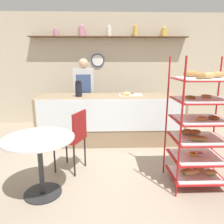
{
  "coord_description": "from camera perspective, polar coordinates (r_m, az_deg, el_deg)",
  "views": [
    {
      "loc": [
        -0.12,
        -2.99,
        1.6
      ],
      "look_at": [
        0.0,
        0.41,
        0.79
      ],
      "focal_mm": 35.0,
      "sensor_mm": 36.0,
      "label": 1
    }
  ],
  "objects": [
    {
      "name": "ground_plane",
      "position": [
        3.39,
        0.25,
        -14.67
      ],
      "size": [
        14.0,
        14.0,
        0.0
      ],
      "primitive_type": "plane",
      "color": "gray"
    },
    {
      "name": "back_wall",
      "position": [
        5.58,
        -0.78,
        11.12
      ],
      "size": [
        10.0,
        0.3,
        2.7
      ],
      "color": "beige",
      "rests_on": "ground_plane"
    },
    {
      "name": "display_counter",
      "position": [
        4.31,
        -0.35,
        -1.79
      ],
      "size": [
        2.78,
        0.77,
        0.92
      ],
      "color": "#937A5B",
      "rests_on": "ground_plane"
    },
    {
      "name": "pastry_rack",
      "position": [
        2.96,
        21.82,
        -4.04
      ],
      "size": [
        0.7,
        0.59,
        1.64
      ],
      "color": "#A51919",
      "rests_on": "ground_plane"
    },
    {
      "name": "person_worker",
      "position": [
        4.82,
        -7.26,
        4.88
      ],
      "size": [
        0.44,
        0.23,
        1.63
      ],
      "color": "#282833",
      "rests_on": "ground_plane"
    },
    {
      "name": "cafe_table",
      "position": [
        2.73,
        -18.38,
        -9.75
      ],
      "size": [
        0.82,
        0.82,
        0.73
      ],
      "color": "#262628",
      "rests_on": "ground_plane"
    },
    {
      "name": "cafe_chair",
      "position": [
        3.19,
        -9.82,
        -5.81
      ],
      "size": [
        0.5,
        0.5,
        0.9
      ],
      "rotation": [
        0.0,
        0.0,
        4.33
      ],
      "color": "black",
      "rests_on": "ground_plane"
    },
    {
      "name": "coffee_carafe",
      "position": [
        4.15,
        -8.71,
        6.08
      ],
      "size": [
        0.13,
        0.13,
        0.31
      ],
      "color": "black",
      "rests_on": "display_counter"
    },
    {
      "name": "donut_tray_counter",
      "position": [
        4.31,
        4.29,
        4.73
      ],
      "size": [
        0.45,
        0.28,
        0.05
      ],
      "color": "white",
      "rests_on": "display_counter"
    }
  ]
}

